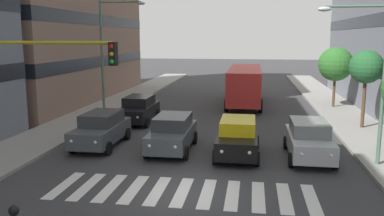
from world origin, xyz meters
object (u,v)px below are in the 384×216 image
car_1 (238,137)px  bus_behind_traffic (245,82)px  traffic_light_gantry (23,89)px  car_3 (101,129)px  street_tree_2 (336,64)px  car_0 (309,139)px  street_lamp_left (373,67)px  street_lamp_right (109,46)px  street_tree_1 (366,67)px  car_2 (172,133)px  car_row2_0 (139,109)px

car_1 → bus_behind_traffic: bus_behind_traffic is taller
bus_behind_traffic → traffic_light_gantry: bearing=71.0°
car_3 → car_1: bearing=174.7°
street_tree_2 → car_0: bearing=75.1°
street_lamp_left → street_lamp_right: bearing=-31.0°
bus_behind_traffic → street_tree_2: bearing=171.2°
bus_behind_traffic → street_lamp_right: (9.04, 7.05, 3.02)m
car_1 → street_tree_2: (-6.90, -13.81, 2.56)m
traffic_light_gantry → street_lamp_right: bearing=-81.9°
bus_behind_traffic → street_lamp_left: bearing=109.2°
street_tree_1 → street_tree_2: size_ratio=1.00×
car_2 → street_tree_1: size_ratio=0.96×
car_2 → car_3: size_ratio=1.00×
car_3 → car_row2_0: bearing=-92.8°
car_0 → car_row2_0: (9.89, -6.42, 0.00)m
car_1 → street_tree_2: size_ratio=0.96×
traffic_light_gantry → street_lamp_right: size_ratio=0.71×
car_0 → car_2: size_ratio=1.00×
car_row2_0 → street_lamp_left: (-12.14, 7.37, 3.40)m
car_3 → car_0: bearing=176.7°
street_lamp_left → car_3: bearing=-7.1°
street_lamp_left → traffic_light_gantry: bearing=21.1°
car_row2_0 → bus_behind_traffic: bus_behind_traffic is taller
car_0 → street_lamp_left: (-2.25, 0.95, 3.40)m
car_2 → car_1: bearing=172.9°
car_0 → street_lamp_right: street_lamp_right is taller
traffic_light_gantry → street_lamp_left: 13.52m
street_tree_2 → traffic_light_gantry: bearing=54.4°
car_2 → traffic_light_gantry: size_ratio=0.81×
car_0 → bus_behind_traffic: (3.24, -14.82, 0.97)m
car_0 → traffic_light_gantry: (10.35, 5.81, 2.85)m
car_1 → street_tree_1: size_ratio=0.96×
car_1 → car_3: 6.96m
car_1 → street_tree_1: 10.08m
street_tree_2 → car_3: bearing=43.6°
car_row2_0 → street_lamp_right: (2.39, -1.35, 4.00)m
car_3 → street_lamp_left: size_ratio=0.66×
traffic_light_gantry → street_tree_1: (-14.30, -12.22, 0.00)m
car_3 → street_lamp_right: 8.48m
car_row2_0 → street_lamp_right: 4.85m
car_3 → street_tree_1: size_ratio=0.96×
car_1 → car_0: bearing=-179.1°
street_lamp_left → bus_behind_traffic: bearing=-70.8°
car_3 → street_tree_2: 19.26m
car_row2_0 → traffic_light_gantry: size_ratio=0.81×
car_0 → car_1: same height
car_0 → street_lamp_left: street_lamp_left is taller
car_3 → bus_behind_traffic: (-6.93, -14.23, 0.97)m
car_row2_0 → street_tree_1: size_ratio=0.96×
street_lamp_left → street_lamp_right: (14.53, -8.72, 0.59)m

